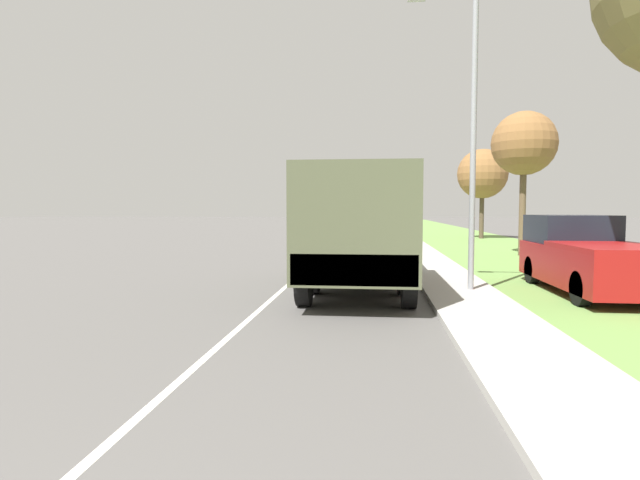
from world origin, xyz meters
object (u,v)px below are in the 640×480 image
(car_third_ahead, at_px, (333,224))
(lamp_post, at_px, (465,112))
(pickup_truck, at_px, (588,257))
(car_second_ahead, at_px, (322,228))
(car_fourth_ahead, at_px, (367,220))
(military_truck, at_px, (359,225))
(car_nearest_ahead, at_px, (364,240))

(car_third_ahead, xyz_separation_m, lamp_post, (6.07, -35.20, 3.74))
(lamp_post, bearing_deg, pickup_truck, 9.41)
(car_second_ahead, height_order, lamp_post, lamp_post)
(car_fourth_ahead, bearing_deg, lamp_post, -86.62)
(military_truck, bearing_deg, pickup_truck, 2.61)
(car_third_ahead, bearing_deg, lamp_post, -80.22)
(pickup_truck, bearing_deg, lamp_post, -170.59)
(car_second_ahead, distance_m, car_fourth_ahead, 27.09)
(pickup_truck, bearing_deg, car_third_ahead, 104.89)
(car_nearest_ahead, relative_size, car_second_ahead, 1.09)
(car_nearest_ahead, xyz_separation_m, car_second_ahead, (-3.46, 13.82, 0.06))
(pickup_truck, xyz_separation_m, lamp_post, (-3.15, -0.52, 3.53))
(car_third_ahead, bearing_deg, car_fourth_ahead, 79.70)
(car_nearest_ahead, height_order, car_second_ahead, car_second_ahead)
(car_fourth_ahead, xyz_separation_m, lamp_post, (3.06, -51.78, 3.71))
(car_second_ahead, bearing_deg, car_fourth_ahead, 83.57)
(car_nearest_ahead, relative_size, car_fourth_ahead, 1.00)
(military_truck, relative_size, car_third_ahead, 1.67)
(pickup_truck, bearing_deg, military_truck, -177.39)
(car_nearest_ahead, height_order, car_third_ahead, car_third_ahead)
(car_second_ahead, relative_size, pickup_truck, 0.85)
(car_nearest_ahead, distance_m, lamp_post, 11.97)
(military_truck, xyz_separation_m, car_nearest_ahead, (-0.07, 10.78, -1.04))
(car_third_ahead, height_order, lamp_post, lamp_post)
(car_nearest_ahead, bearing_deg, car_fourth_ahead, 90.60)
(car_third_ahead, relative_size, car_fourth_ahead, 0.95)
(military_truck, height_order, lamp_post, lamp_post)
(military_truck, bearing_deg, car_fourth_ahead, 90.55)
(car_fourth_ahead, xyz_separation_m, pickup_truck, (6.21, -51.26, 0.19))
(car_nearest_ahead, bearing_deg, lamp_post, -76.60)
(car_fourth_ahead, distance_m, pickup_truck, 51.63)
(car_third_ahead, bearing_deg, pickup_truck, -75.11)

